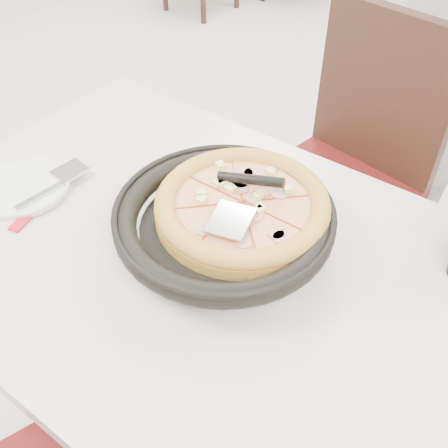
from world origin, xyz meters
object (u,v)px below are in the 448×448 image
Objects in this scene: chair_far at (331,187)px; side_plate at (23,187)px; main_table at (204,358)px; diner_person at (447,14)px; pizza_pan at (224,227)px; pizza at (242,211)px.

chair_far is 4.86× the size of side_plate.
chair_far reaches higher than main_table.
diner_person is (0.04, 1.21, 0.44)m from main_table.
diner_person reaches higher than pizza_pan.
pizza is at bearing 100.03° from diner_person.
chair_far is 0.87m from side_plate.
pizza reaches higher than side_plate.
main_table is 3.64× the size of pizza.
diner_person reaches higher than pizza.
side_plate is (-0.40, -0.72, 0.28)m from chair_far.
main_table is at bearing -116.42° from pizza.
pizza reaches higher than main_table.
pizza_pan reaches higher than main_table.
chair_far is 0.65m from pizza.
chair_far is 0.67m from diner_person.
pizza_pan is 0.05m from pizza.
side_plate reaches higher than main_table.
side_plate is at bearing -163.80° from pizza_pan.
pizza_pan is at bearing 99.41° from diner_person.
diner_person is at bearing 90.25° from pizza.
pizza is at bearing 20.55° from side_plate.
diner_person is (0.01, 1.17, 0.03)m from pizza_pan.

